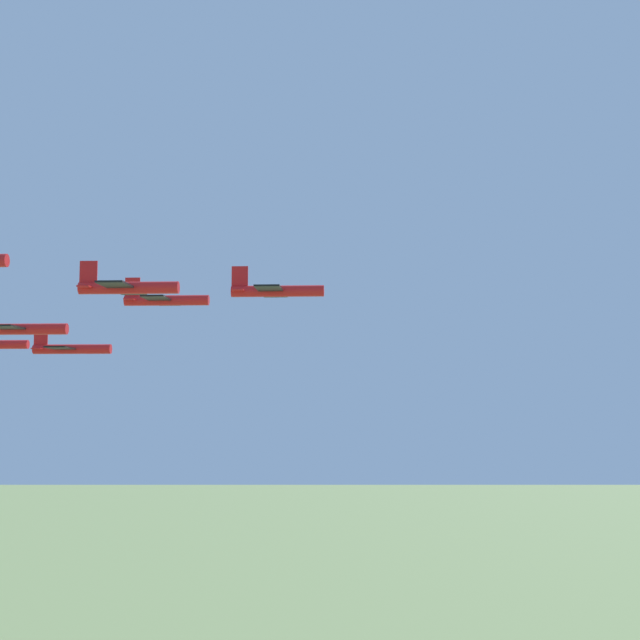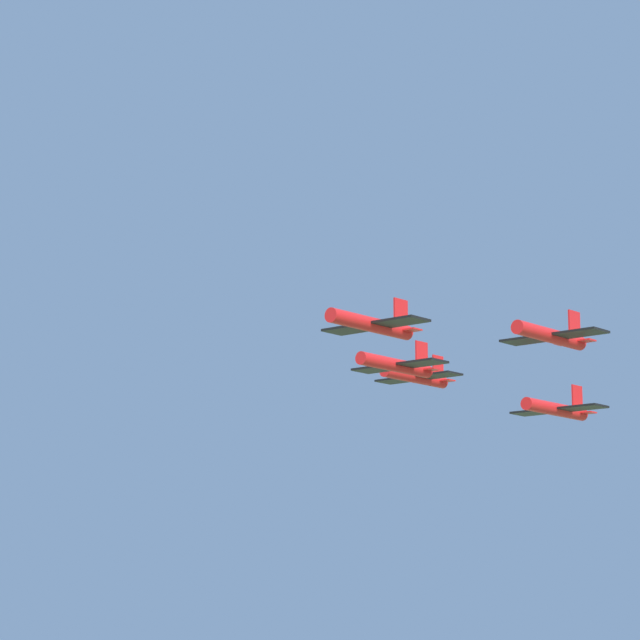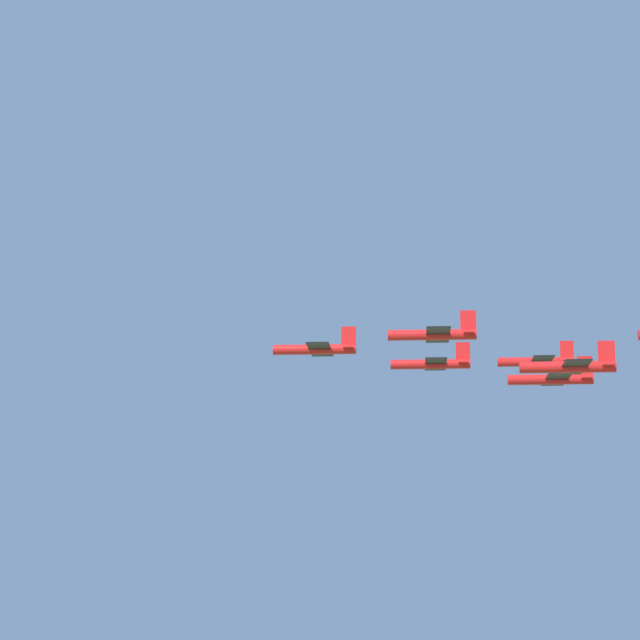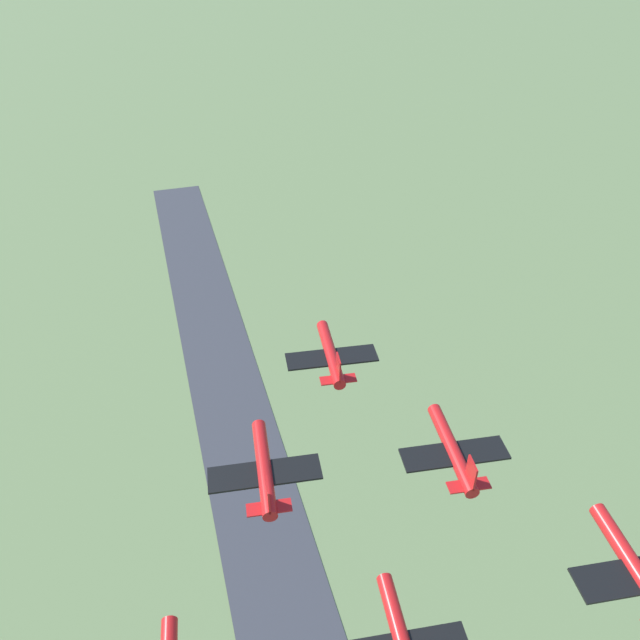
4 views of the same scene
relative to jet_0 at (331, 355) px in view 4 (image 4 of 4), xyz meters
name	(u,v)px [view 4 (image 4 of 4)]	position (x,y,z in m)	size (l,w,h in m)	color
jet_0	(331,355)	(0.00, 0.00, 0.00)	(7.46, 7.39, 2.88)	red
jet_1	(264,470)	(-13.54, -3.07, 0.07)	(7.46, 7.39, 2.88)	red
jet_2	(453,451)	(-3.90, -13.32, -0.56)	(7.46, 7.39, 2.88)	red
jet_5	(638,572)	(-7.79, -26.65, 0.70)	(7.46, 7.39, 2.88)	red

